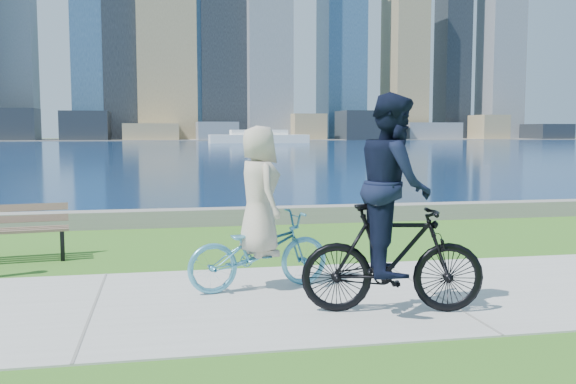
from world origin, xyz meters
name	(u,v)px	position (x,y,z in m)	size (l,w,h in m)	color
ground	(93,310)	(0.00, 0.00, 0.00)	(320.00, 320.00, 0.00)	#31681B
concrete_path	(93,309)	(0.00, 0.00, 0.01)	(80.00, 3.50, 0.02)	#AEAFA9
seawall	(124,219)	(0.00, 6.20, 0.17)	(90.00, 0.50, 0.35)	slate
bay_water	(155,147)	(0.00, 72.00, 0.00)	(320.00, 131.00, 0.01)	#0C264E
far_shore	(157,139)	(0.00, 130.00, 0.06)	(320.00, 30.00, 0.12)	gray
city_skyline	(177,21)	(4.36, 129.86, 24.58)	(173.78, 23.83, 76.00)	navy
ferry_far	(259,138)	(15.57, 91.13, 0.86)	(15.19, 4.34, 2.06)	white
park_bench	(12,227)	(-1.49, 3.07, 0.52)	(1.71, 0.79, 0.85)	black
cyclist_woman	(259,229)	(1.95, 0.52, 0.78)	(1.02, 1.94, 2.04)	#4F9FC0
cyclist_man	(393,222)	(3.22, -0.78, 1.02)	(0.96, 2.05, 2.38)	black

